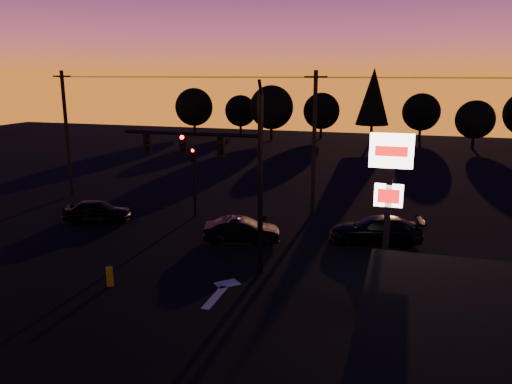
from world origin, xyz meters
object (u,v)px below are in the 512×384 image
pylon_sign (389,187)px  bollard (110,276)px  secondary_signal (194,172)px  car_right (376,230)px  car_mid (242,230)px  traffic_signal_mast (226,164)px  car_left (97,211)px

pylon_sign → bollard: pylon_sign is taller
secondary_signal → car_right: bearing=-8.7°
bollard → car_right: car_right is taller
car_mid → traffic_signal_mast: bearing=172.9°
traffic_signal_mast → pylon_sign: (7.10, -2.49, -0.02)m
car_left → car_mid: car_left is taller
traffic_signal_mast → pylon_sign: bearing=-19.4°
bollard → car_mid: car_mid is taller
car_right → traffic_signal_mast: bearing=-56.5°
bollard → car_left: car_left is taller
pylon_sign → car_right: size_ratio=1.40×
secondary_signal → car_right: secondary_signal is taller
secondary_signal → car_right: 11.55m
traffic_signal_mast → car_right: size_ratio=1.76×
pylon_sign → car_left: 19.15m
car_right → car_left: bearing=-95.3°
car_mid → car_right: bearing=-88.3°
traffic_signal_mast → car_mid: (-0.52, 3.72, -4.28)m
pylon_sign → car_mid: (-7.62, 6.21, -4.26)m
traffic_signal_mast → bollard: size_ratio=10.22×
car_left → car_mid: 9.65m
pylon_sign → secondary_signal: bearing=140.2°
bollard → car_mid: size_ratio=0.21×
bollard → car_right: 13.78m
bollard → car_right: (10.41, 9.02, 0.29)m
pylon_sign → bollard: bearing=-176.2°
car_left → car_right: 16.46m
bollard → car_mid: (3.58, 6.96, 0.24)m
bollard → car_right: size_ratio=0.17×
pylon_sign → bollard: (-11.20, -0.75, -4.49)m
pylon_sign → car_left: bearing=157.2°
car_right → bollard: bearing=-58.0°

